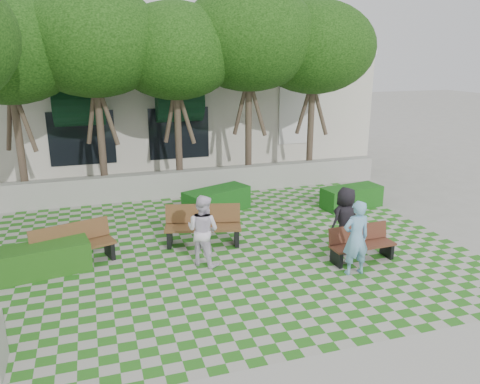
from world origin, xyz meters
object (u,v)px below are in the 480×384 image
object	(u,v)px
bench_mid	(203,226)
bench_west	(74,246)
bench_east	(361,244)
hedge_east	(352,197)
person_white	(203,230)
hedge_west	(45,259)
hedge_midright	(217,200)
person_dark	(345,220)
person_blue	(356,238)

from	to	relation	value
bench_mid	bench_west	distance (m)	3.28
bench_east	hedge_east	size ratio (longest dim) A/B	0.83
person_white	bench_mid	bearing A→B (deg)	-57.89
bench_west	hedge_west	xyz separation A→B (m)	(-0.64, -0.29, -0.13)
bench_mid	hedge_west	bearing A→B (deg)	-157.21
hedge_midright	bench_east	bearing A→B (deg)	-62.35
hedge_east	person_dark	bearing A→B (deg)	-123.62
bench_mid	person_white	size ratio (longest dim) A/B	1.21
person_white	person_dark	bearing A→B (deg)	-140.36
bench_east	person_dark	distance (m)	0.76
person_blue	bench_west	bearing A→B (deg)	-20.36
bench_mid	hedge_midright	xyz separation A→B (m)	(1.04, 2.48, -0.13)
bench_west	person_white	distance (m)	3.14
hedge_west	hedge_east	bearing A→B (deg)	12.87
bench_mid	bench_west	size ratio (longest dim) A/B	1.06
hedge_midright	person_blue	xyz separation A→B (m)	(1.88, -5.27, 0.51)
hedge_midright	person_white	bearing A→B (deg)	-109.71
bench_east	person_dark	size ratio (longest dim) A/B	0.97
bench_mid	hedge_east	bearing A→B (deg)	29.99
bench_west	person_white	xyz separation A→B (m)	(2.98, -0.92, 0.39)
hedge_east	person_blue	distance (m)	5.02
bench_west	hedge_east	distance (m)	8.87
hedge_east	person_blue	world-z (taller)	person_blue
hedge_west	person_blue	bearing A→B (deg)	-17.86
bench_mid	person_dark	world-z (taller)	person_dark
bench_east	hedge_west	size ratio (longest dim) A/B	0.83
hedge_west	person_dark	size ratio (longest dim) A/B	1.17
bench_mid	hedge_east	world-z (taller)	bench_mid
hedge_midright	hedge_east	bearing A→B (deg)	-12.18
bench_west	hedge_west	distance (m)	0.72
bench_east	hedge_midright	size ratio (longest dim) A/B	0.77
bench_west	person_white	world-z (taller)	person_white
bench_mid	person_blue	xyz separation A→B (m)	(2.92, -2.79, 0.38)
person_blue	person_white	world-z (taller)	person_blue
bench_mid	bench_west	bearing A→B (deg)	-160.51
bench_west	hedge_west	size ratio (longest dim) A/B	1.00
hedge_west	person_dark	distance (m)	7.33
bench_east	hedge_east	xyz separation A→B (m)	(1.93, 3.71, -0.06)
bench_west	hedge_midright	bearing A→B (deg)	15.48
hedge_midright	person_white	size ratio (longest dim) A/B	1.24
hedge_east	person_blue	bearing A→B (deg)	-119.91
hedge_midright	person_blue	distance (m)	5.62
person_dark	hedge_west	bearing A→B (deg)	-21.94
bench_west	person_dark	xyz separation A→B (m)	(6.60, -1.27, 0.38)
hedge_west	person_dark	world-z (taller)	person_dark
bench_east	hedge_midright	world-z (taller)	bench_east
bench_mid	person_blue	world-z (taller)	person_blue
bench_east	bench_west	distance (m)	7.00
person_dark	bench_mid	bearing A→B (deg)	-39.53
bench_west	person_dark	world-z (taller)	person_dark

